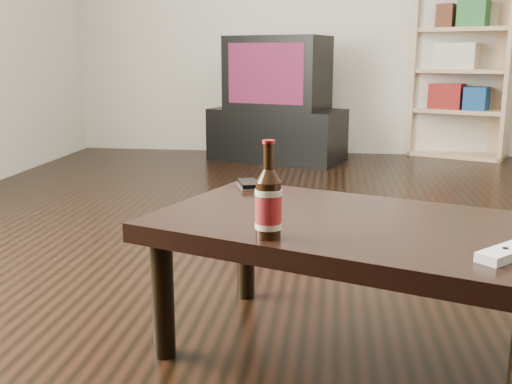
# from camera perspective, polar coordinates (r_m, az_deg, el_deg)

# --- Properties ---
(floor) EXTENTS (5.00, 6.00, 0.01)m
(floor) POSITION_cam_1_polar(r_m,az_deg,el_deg) (2.33, 13.77, -8.35)
(floor) COLOR black
(floor) RESTS_ON ground
(tv_stand) EXTENTS (1.13, 0.81, 0.41)m
(tv_stand) POSITION_cam_1_polar(r_m,az_deg,el_deg) (4.80, 2.04, 5.49)
(tv_stand) COLOR black
(tv_stand) RESTS_ON floor
(tv) EXTENTS (0.86, 0.68, 0.56)m
(tv) POSITION_cam_1_polar(r_m,az_deg,el_deg) (4.76, 2.08, 11.28)
(tv) COLOR black
(tv) RESTS_ON tv_stand
(bookshelf) EXTENTS (0.83, 0.62, 1.40)m
(bookshelf) POSITION_cam_1_polar(r_m,az_deg,el_deg) (5.25, 19.09, 11.17)
(bookshelf) COLOR tan
(bookshelf) RESTS_ON floor
(coffee_table) EXTENTS (1.20, 0.94, 0.39)m
(coffee_table) POSITION_cam_1_polar(r_m,az_deg,el_deg) (1.63, 9.11, -4.46)
(coffee_table) COLOR black
(coffee_table) RESTS_ON floor
(beer_bottle) EXTENTS (0.08, 0.08, 0.24)m
(beer_bottle) POSITION_cam_1_polar(r_m,az_deg,el_deg) (1.43, 1.19, -1.15)
(beer_bottle) COLOR black
(beer_bottle) RESTS_ON coffee_table
(phone) EXTENTS (0.09, 0.13, 0.02)m
(phone) POSITION_cam_1_polar(r_m,az_deg,el_deg) (1.99, -0.71, 0.72)
(phone) COLOR #BDBDC0
(phone) RESTS_ON coffee_table
(remote) EXTENTS (0.18, 0.17, 0.02)m
(remote) POSITION_cam_1_polar(r_m,az_deg,el_deg) (1.43, 23.07, -5.23)
(remote) COLOR silver
(remote) RESTS_ON coffee_table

